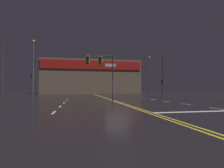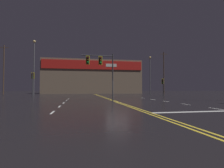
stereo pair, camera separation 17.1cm
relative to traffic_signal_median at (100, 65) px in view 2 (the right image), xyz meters
name	(u,v)px [view 2 (the right image)]	position (x,y,z in m)	size (l,w,h in m)	color
ground_plane	(118,102)	(1.68, -1.61, -4.09)	(200.00, 200.00, 0.00)	black
road_markings	(133,103)	(2.82, -3.36, -4.09)	(16.29, 60.00, 0.01)	gold
traffic_signal_median	(100,65)	(0.00, 0.00, 0.00)	(3.61, 0.36, 5.40)	#38383D
traffic_signal_corner_northwest	(33,79)	(-9.53, 9.61, -1.16)	(0.42, 0.36, 4.00)	#38383D
traffic_signal_corner_northeast	(163,83)	(12.71, 10.11, -1.69)	(0.42, 0.36, 3.28)	#38383D
streetlight_near_left	(150,70)	(15.06, 21.57, 2.00)	(0.56, 0.56, 9.56)	#59595E
streetlight_far_right	(34,61)	(-11.64, 18.88, 3.10)	(0.56, 0.56, 11.59)	#59595E
building_backdrop	(92,77)	(1.68, 36.23, 1.02)	(29.60, 10.23, 10.20)	#7A6651
utility_pole_row	(90,71)	(0.53, 28.86, 2.37)	(45.96, 0.26, 12.54)	#4C3828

